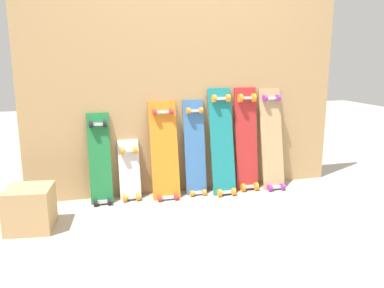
# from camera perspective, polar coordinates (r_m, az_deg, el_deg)

# --- Properties ---
(ground_plane) EXTENTS (12.00, 12.00, 0.00)m
(ground_plane) POSITION_cam_1_polar(r_m,az_deg,el_deg) (3.40, -0.32, -6.95)
(ground_plane) COLOR #A89E8E
(plywood_wall_panel) EXTENTS (2.67, 0.04, 1.73)m
(plywood_wall_panel) POSITION_cam_1_polar(r_m,az_deg,el_deg) (3.29, -0.66, 7.78)
(plywood_wall_panel) COLOR tan
(plywood_wall_panel) RESTS_ON ground
(skateboard_green) EXTENTS (0.17, 0.21, 0.78)m
(skateboard_green) POSITION_cam_1_polar(r_m,az_deg,el_deg) (3.16, -13.32, -2.72)
(skateboard_green) COLOR #1E7238
(skateboard_green) RESTS_ON ground
(skateboard_white) EXTENTS (0.17, 0.18, 0.55)m
(skateboard_white) POSITION_cam_1_polar(r_m,az_deg,el_deg) (3.22, -9.11, -4.34)
(skateboard_white) COLOR silver
(skateboard_white) RESTS_ON ground
(skateboard_orange) EXTENTS (0.23, 0.25, 0.86)m
(skateboard_orange) POSITION_cam_1_polar(r_m,az_deg,el_deg) (3.20, -4.03, -1.58)
(skateboard_orange) COLOR orange
(skateboard_orange) RESTS_ON ground
(skateboard_blue) EXTENTS (0.18, 0.20, 0.86)m
(skateboard_blue) POSITION_cam_1_polar(r_m,az_deg,el_deg) (3.28, 0.46, -1.14)
(skateboard_blue) COLOR #386BAD
(skateboard_blue) RESTS_ON ground
(skateboard_teal) EXTENTS (0.20, 0.27, 0.95)m
(skateboard_teal) POSITION_cam_1_polar(r_m,az_deg,el_deg) (3.30, 4.46, -0.21)
(skateboard_teal) COLOR #197A7F
(skateboard_teal) RESTS_ON ground
(skateboard_red) EXTENTS (0.20, 0.21, 0.95)m
(skateboard_red) POSITION_cam_1_polar(r_m,az_deg,el_deg) (3.42, 8.01, 0.22)
(skateboard_red) COLOR #B22626
(skateboard_red) RESTS_ON ground
(skateboard_natural) EXTENTS (0.20, 0.26, 0.94)m
(skateboard_natural) POSITION_cam_1_polar(r_m,az_deg,el_deg) (3.50, 11.66, 0.18)
(skateboard_natural) COLOR tan
(skateboard_natural) RESTS_ON ground
(wooden_crate) EXTENTS (0.33, 0.33, 0.29)m
(wooden_crate) POSITION_cam_1_polar(r_m,az_deg,el_deg) (2.86, -22.65, -8.68)
(wooden_crate) COLOR tan
(wooden_crate) RESTS_ON ground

